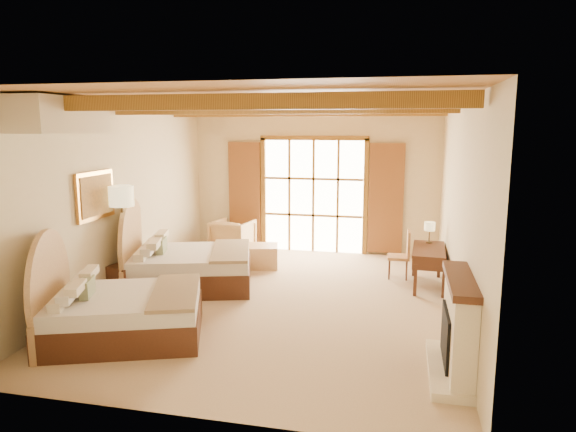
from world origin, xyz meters
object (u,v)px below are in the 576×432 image
(nightstand, at_px, (125,281))
(armchair, at_px, (233,237))
(bed_near, at_px, (115,308))
(bed_far, at_px, (182,263))
(desk, at_px, (428,266))

(nightstand, height_order, armchair, armchair)
(bed_near, bearing_deg, armchair, 69.12)
(bed_far, bearing_deg, desk, -3.82)
(bed_near, bearing_deg, nightstand, 95.55)
(desk, bearing_deg, armchair, 162.63)
(bed_near, relative_size, bed_far, 0.98)
(desk, bearing_deg, bed_far, -164.74)
(bed_near, xyz_separation_m, nightstand, (-0.71, 1.50, -0.12))
(bed_far, bearing_deg, nightstand, -148.00)
(armchair, bearing_deg, bed_far, 95.03)
(bed_far, relative_size, desk, 1.93)
(armchair, xyz_separation_m, desk, (4.14, -1.52, -0.01))
(bed_near, bearing_deg, desk, 17.29)
(bed_near, height_order, desk, bed_near)
(bed_far, distance_m, nightstand, 1.03)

